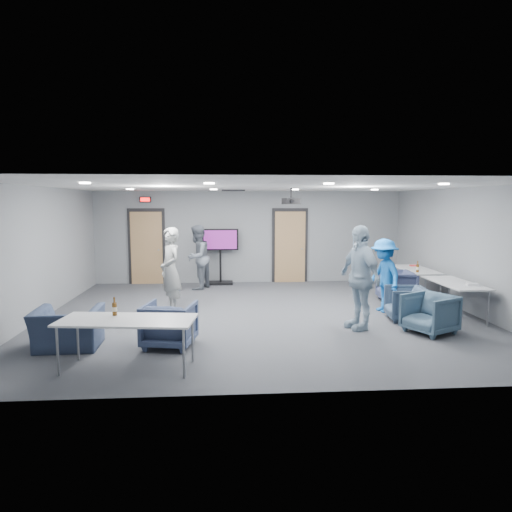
{
  "coord_description": "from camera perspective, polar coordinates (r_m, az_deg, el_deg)",
  "views": [
    {
      "loc": [
        -0.78,
        -9.43,
        2.38
      ],
      "look_at": [
        -0.06,
        0.49,
        1.2
      ],
      "focal_mm": 32.0,
      "sensor_mm": 36.0,
      "label": 1
    }
  ],
  "objects": [
    {
      "name": "floor",
      "position": [
        9.76,
        0.57,
        -7.36
      ],
      "size": [
        9.0,
        9.0,
        0.0
      ],
      "primitive_type": "plane",
      "color": "#3C3F44",
      "rests_on": "ground"
    },
    {
      "name": "wall_right",
      "position": [
        10.85,
        24.99,
        0.68
      ],
      "size": [
        0.02,
        8.0,
        2.7
      ],
      "primitive_type": "cube",
      "color": "gray",
      "rests_on": "floor"
    },
    {
      "name": "person_a",
      "position": [
        9.94,
        -10.63,
        -1.79
      ],
      "size": [
        0.7,
        0.8,
        1.84
      ],
      "primitive_type": "imported",
      "rotation": [
        0.0,
        0.0,
        -1.1
      ],
      "color": "gray",
      "rests_on": "floor"
    },
    {
      "name": "ceiling",
      "position": [
        9.47,
        0.59,
        8.7
      ],
      "size": [
        9.0,
        9.0,
        0.0
      ],
      "primitive_type": "plane",
      "rotation": [
        3.14,
        0.0,
        0.0
      ],
      "color": "silver",
      "rests_on": "wall_back"
    },
    {
      "name": "tv_stand",
      "position": [
        13.26,
        -4.48,
        0.39
      ],
      "size": [
        1.05,
        0.5,
        1.61
      ],
      "color": "black",
      "rests_on": "floor"
    },
    {
      "name": "person_b",
      "position": [
        12.54,
        -7.35,
        -0.15
      ],
      "size": [
        0.96,
        1.06,
        1.76
      ],
      "primitive_type": "imported",
      "rotation": [
        0.0,
        0.0,
        -2.0
      ],
      "color": "slate",
      "rests_on": "floor"
    },
    {
      "name": "table_front_left",
      "position": [
        6.79,
        -15.82,
        -7.94
      ],
      "size": [
        1.99,
        1.02,
        0.73
      ],
      "rotation": [
        0.0,
        0.0,
        -0.12
      ],
      "color": "silver",
      "rests_on": "floor"
    },
    {
      "name": "wall_back",
      "position": [
        13.49,
        -0.81,
        2.39
      ],
      "size": [
        9.0,
        0.02,
        2.7
      ],
      "primitive_type": "cube",
      "color": "gray",
      "rests_on": "floor"
    },
    {
      "name": "wall_front",
      "position": [
        5.58,
        3.95,
        -3.9
      ],
      "size": [
        9.0,
        0.02,
        2.7
      ],
      "primitive_type": "cube",
      "color": "gray",
      "rests_on": "floor"
    },
    {
      "name": "table_right_a",
      "position": [
        12.0,
        19.4,
        -1.77
      ],
      "size": [
        0.69,
        1.66,
        0.73
      ],
      "rotation": [
        0.0,
        0.0,
        1.57
      ],
      "color": "silver",
      "rests_on": "floor"
    },
    {
      "name": "door_left",
      "position": [
        13.63,
        -13.49,
        1.06
      ],
      "size": [
        1.06,
        0.17,
        2.24
      ],
      "color": "black",
      "rests_on": "wall_back"
    },
    {
      "name": "exit_sign",
      "position": [
        13.55,
        -13.67,
        6.87
      ],
      "size": [
        0.32,
        0.08,
        0.16
      ],
      "color": "black",
      "rests_on": "wall_back"
    },
    {
      "name": "chair_right_c",
      "position": [
        8.94,
        20.88,
        -6.75
      ],
      "size": [
        1.06,
        1.05,
        0.72
      ],
      "primitive_type": "imported",
      "rotation": [
        0.0,
        0.0,
        -1.09
      ],
      "color": "#3D5569",
      "rests_on": "floor"
    },
    {
      "name": "person_c",
      "position": [
        8.76,
        12.8,
        -2.62
      ],
      "size": [
        0.8,
        1.24,
        1.96
      ],
      "primitive_type": "imported",
      "rotation": [
        0.0,
        0.0,
        -1.27
      ],
      "color": "#9DB6CA",
      "rests_on": "floor"
    },
    {
      "name": "projector",
      "position": [
        10.33,
        4.42,
        6.88
      ],
      "size": [
        0.41,
        0.38,
        0.36
      ],
      "rotation": [
        0.0,
        0.0,
        0.25
      ],
      "color": "black",
      "rests_on": "ceiling"
    },
    {
      "name": "table_right_b",
      "position": [
        10.31,
        23.6,
        -3.29
      ],
      "size": [
        0.71,
        1.7,
        0.73
      ],
      "rotation": [
        0.0,
        0.0,
        1.57
      ],
      "color": "silver",
      "rests_on": "floor"
    },
    {
      "name": "bottle_right",
      "position": [
        11.42,
        19.55,
        -1.43
      ],
      "size": [
        0.07,
        0.07,
        0.27
      ],
      "color": "#58340F",
      "rests_on": "table_right_a"
    },
    {
      "name": "wrapper",
      "position": [
        10.04,
        25.44,
        -3.22
      ],
      "size": [
        0.25,
        0.2,
        0.05
      ],
      "primitive_type": "cube",
      "rotation": [
        0.0,
        0.0,
        -0.24
      ],
      "color": "silver",
      "rests_on": "table_right_b"
    },
    {
      "name": "chair_right_b",
      "position": [
        9.75,
        18.23,
        -5.65
      ],
      "size": [
        0.84,
        0.82,
        0.69
      ],
      "primitive_type": "imported",
      "rotation": [
        0.0,
        0.0,
        -1.7
      ],
      "color": "#36475E",
      "rests_on": "floor"
    },
    {
      "name": "bottle_front",
      "position": [
        7.02,
        -17.27,
        -6.31
      ],
      "size": [
        0.07,
        0.07,
        0.27
      ],
      "color": "#58340F",
      "rests_on": "table_front_left"
    },
    {
      "name": "chair_front_a",
      "position": [
        7.75,
        -10.77,
        -8.39
      ],
      "size": [
        0.93,
        0.95,
        0.74
      ],
      "primitive_type": "imported",
      "rotation": [
        0.0,
        0.0,
        2.95
      ],
      "color": "#3B4766",
      "rests_on": "floor"
    },
    {
      "name": "downlights",
      "position": [
        9.47,
        0.59,
        8.61
      ],
      "size": [
        6.18,
        3.78,
        0.02
      ],
      "color": "white",
      "rests_on": "ceiling"
    },
    {
      "name": "chair_front_b",
      "position": [
        8.11,
        -22.46,
        -8.38
      ],
      "size": [
        1.06,
        0.93,
        0.67
      ],
      "primitive_type": "imported",
      "rotation": [
        0.0,
        0.0,
        3.18
      ],
      "color": "#333F58",
      "rests_on": "floor"
    },
    {
      "name": "door_right",
      "position": [
        13.59,
        4.26,
        1.21
      ],
      "size": [
        1.06,
        0.17,
        2.24
      ],
      "color": "black",
      "rests_on": "wall_back"
    },
    {
      "name": "chair_right_a",
      "position": [
        11.45,
        17.1,
        -3.61
      ],
      "size": [
        0.9,
        0.88,
        0.75
      ],
      "primitive_type": "imported",
      "rotation": [
        0.0,
        0.0,
        -1.67
      ],
      "color": "#384161",
      "rests_on": "floor"
    },
    {
      "name": "person_d",
      "position": [
        10.29,
        15.7,
        -2.35
      ],
      "size": [
        0.79,
        1.13,
        1.59
      ],
      "primitive_type": "imported",
      "rotation": [
        0.0,
        0.0,
        -1.36
      ],
      "color": "#1A5AA9",
      "rests_on": "floor"
    },
    {
      "name": "wall_left",
      "position": [
        10.19,
        -25.53,
        0.3
      ],
      "size": [
        0.02,
        8.0,
        2.7
      ],
      "primitive_type": "cube",
      "color": "gray",
      "rests_on": "floor"
    },
    {
      "name": "hvac_diffuser",
      "position": [
        12.24,
        -2.86,
        8.19
      ],
      "size": [
        0.6,
        0.6,
        0.03
      ],
      "primitive_type": "cube",
      "color": "black",
      "rests_on": "ceiling"
    },
    {
      "name": "snack_box",
      "position": [
        12.46,
        19.06,
        -1.13
      ],
      "size": [
        0.17,
        0.11,
        0.04
      ],
      "primitive_type": "cube",
      "rotation": [
        0.0,
        0.0,
        -0.03
      ],
      "color": "red",
      "rests_on": "table_right_a"
    }
  ]
}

